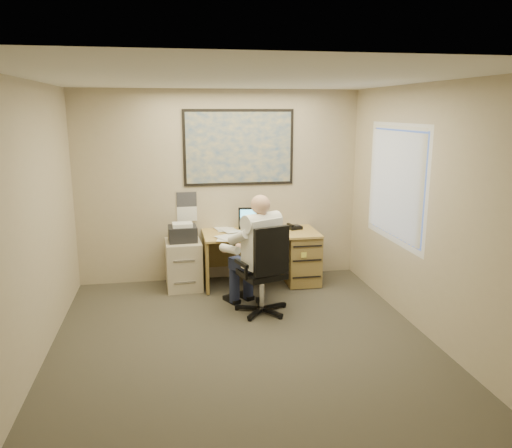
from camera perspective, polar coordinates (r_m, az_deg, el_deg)
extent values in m
cube|color=#3A362D|center=(5.38, -1.33, -13.79)|extent=(4.00, 4.50, 0.00)
cube|color=white|center=(4.81, -1.50, 16.28)|extent=(4.00, 4.50, 0.00)
cube|color=#BDAD8F|center=(7.12, -4.16, 4.26)|extent=(4.00, 0.00, 2.70)
cube|color=#BDAD8F|center=(2.81, 5.65, -9.44)|extent=(4.00, 0.00, 2.70)
cube|color=#BDAD8F|center=(5.03, -24.53, -0.51)|extent=(0.00, 4.50, 2.70)
cube|color=#BDAD8F|center=(5.58, 19.35, 1.15)|extent=(0.00, 4.50, 2.70)
cube|color=tan|center=(6.95, 0.57, -1.09)|extent=(1.60, 0.75, 0.03)
cube|color=olive|center=(7.17, 5.09, -3.80)|extent=(0.45, 0.70, 0.70)
cube|color=olive|center=(6.95, -5.79, -4.36)|extent=(0.04, 0.70, 0.70)
cube|color=olive|center=(7.35, 0.06, -2.61)|extent=(1.55, 0.03, 0.55)
cylinder|color=black|center=(7.07, -0.40, -0.64)|extent=(0.16, 0.16, 0.02)
cube|color=black|center=(7.01, -0.37, 0.67)|extent=(0.40, 0.08, 0.30)
cube|color=#51BBDD|center=(6.99, -0.34, 0.63)|extent=(0.36, 0.04, 0.26)
cube|color=tan|center=(6.53, 0.62, -2.70)|extent=(0.55, 0.30, 0.02)
cube|color=beige|center=(6.52, 0.62, -2.50)|extent=(0.43, 0.14, 0.02)
cube|color=black|center=(7.17, 4.43, -0.39)|extent=(0.22, 0.20, 0.05)
cylinder|color=silver|center=(6.76, -1.32, -0.57)|extent=(0.08, 0.08, 0.18)
cylinder|color=white|center=(7.12, -0.41, -0.22)|extent=(0.08, 0.08, 0.10)
cube|color=white|center=(6.88, -3.12, -1.02)|extent=(0.60, 0.56, 0.02)
cube|color=#1E4C93|center=(7.07, -1.96, 8.72)|extent=(1.56, 0.03, 1.06)
cube|color=white|center=(7.12, -7.91, 1.97)|extent=(0.28, 0.01, 0.42)
cube|color=#C1B49B|center=(6.99, -8.27, -4.58)|extent=(0.50, 0.59, 0.66)
cube|color=black|center=(6.87, -8.38, -1.10)|extent=(0.39, 0.35, 0.21)
cube|color=white|center=(6.82, -8.41, -0.09)|extent=(0.27, 0.22, 0.05)
cylinder|color=silver|center=(6.12, 0.67, -7.73)|extent=(0.06, 0.06, 0.42)
cube|color=black|center=(6.04, 0.67, -5.70)|extent=(0.59, 0.59, 0.07)
cube|color=black|center=(5.72, 0.44, -3.20)|extent=(0.44, 0.18, 0.57)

